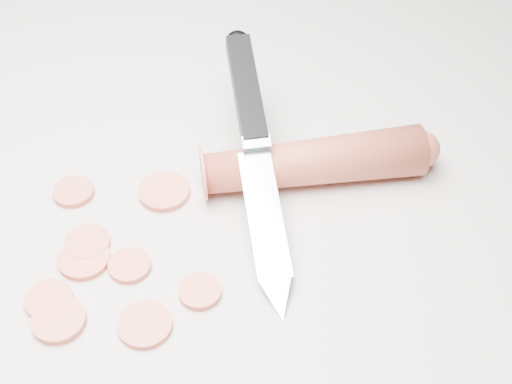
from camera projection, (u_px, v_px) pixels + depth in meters
The scene contains 12 objects.
ground at pixel (172, 220), 0.54m from camera, with size 2.40×2.40×0.00m, color beige.
carrot at pixel (314, 162), 0.55m from camera, with size 0.04×0.04×0.17m, color #B8412B.
carrot_slice_0 at pixel (74, 192), 0.55m from camera, with size 0.03×0.03×0.01m, color #EC614D.
carrot_slice_1 at pixel (49, 300), 0.48m from camera, with size 0.03×0.03×0.01m, color #EC614D.
carrot_slice_2 at pixel (87, 243), 0.52m from camera, with size 0.03×0.03×0.01m, color #EC614D.
carrot_slice_3 at pixel (200, 292), 0.49m from camera, with size 0.03×0.03×0.01m, color #EC614D.
carrot_slice_4 at pixel (130, 266), 0.50m from camera, with size 0.03×0.03×0.01m, color #EC614D.
carrot_slice_5 at pixel (164, 192), 0.55m from camera, with size 0.04×0.04×0.01m, color #EC614D.
carrot_slice_6 at pixel (145, 325), 0.47m from camera, with size 0.04×0.04×0.01m, color #EC614D.
carrot_slice_7 at pixel (59, 320), 0.47m from camera, with size 0.04×0.04×0.01m, color #EC614D.
carrot_slice_8 at pixel (84, 259), 0.51m from camera, with size 0.04×0.04×0.01m, color #EC614D.
kitchen_knife at pixel (259, 158), 0.52m from camera, with size 0.18×0.19×0.08m, color silver, non-canonical shape.
Camera 1 is at (0.25, -0.26, 0.40)m, focal length 50.00 mm.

